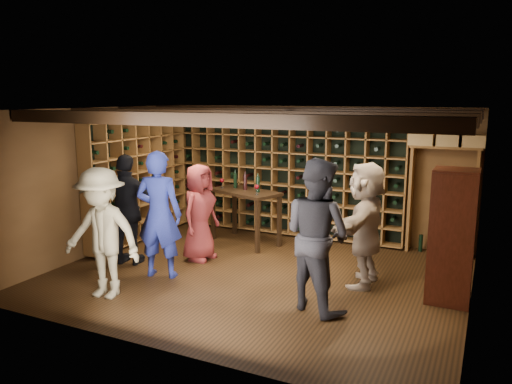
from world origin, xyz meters
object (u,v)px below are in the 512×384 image
at_px(man_blue_shirt, 159,215).
at_px(guest_beige, 365,224).
at_px(guest_red_floral, 200,212).
at_px(man_grey_suit, 317,235).
at_px(guest_woman_black, 128,210).
at_px(guest_khaki, 102,233).
at_px(display_cabinet, 451,239).
at_px(tasting_table, 245,197).

height_order(man_blue_shirt, guest_beige, man_blue_shirt).
bearing_deg(man_blue_shirt, guest_red_floral, -111.57).
distance_m(man_grey_suit, guest_woman_black, 3.31).
relative_size(man_blue_shirt, guest_khaki, 1.08).
bearing_deg(guest_beige, display_cabinet, 84.05).
relative_size(display_cabinet, guest_red_floral, 1.09).
height_order(display_cabinet, guest_beige, guest_beige).
bearing_deg(man_blue_shirt, display_cabinet, 177.59).
bearing_deg(tasting_table, guest_woman_black, -102.18).
bearing_deg(man_blue_shirt, man_grey_suit, 163.29).
height_order(display_cabinet, guest_khaki, guest_khaki).
height_order(guest_khaki, tasting_table, guest_khaki).
height_order(guest_woman_black, guest_khaki, guest_woman_black).
relative_size(display_cabinet, man_blue_shirt, 0.92).
bearing_deg(guest_khaki, display_cabinet, 17.50).
bearing_deg(guest_woman_black, tasting_table, -134.41).
xyz_separation_m(man_blue_shirt, tasting_table, (0.38, 2.10, -0.09)).
bearing_deg(tasting_table, guest_khaki, -80.73).
height_order(guest_woman_black, guest_beige, guest_beige).
distance_m(man_blue_shirt, guest_red_floral, 0.96).
xyz_separation_m(guest_red_floral, tasting_table, (0.26, 1.16, 0.06)).
height_order(man_grey_suit, guest_woman_black, man_grey_suit).
bearing_deg(guest_red_floral, guest_khaki, 174.64).
bearing_deg(guest_red_floral, tasting_table, -7.78).
height_order(man_grey_suit, guest_khaki, man_grey_suit).
distance_m(guest_red_floral, tasting_table, 1.19).
distance_m(display_cabinet, man_grey_suit, 1.79).
height_order(guest_red_floral, guest_woman_black, guest_woman_black).
bearing_deg(guest_red_floral, guest_beige, -84.46).
distance_m(guest_beige, tasting_table, 2.72).
height_order(man_blue_shirt, guest_red_floral, man_blue_shirt).
xyz_separation_m(guest_khaki, tasting_table, (0.60, 3.07, -0.02)).
bearing_deg(tasting_table, man_blue_shirt, -79.94).
xyz_separation_m(man_grey_suit, guest_beige, (0.36, 1.09, -0.08)).
bearing_deg(display_cabinet, man_blue_shirt, -168.24).
relative_size(man_blue_shirt, tasting_table, 1.31).
bearing_deg(tasting_table, guest_beige, -4.05).
distance_m(display_cabinet, guest_woman_black, 4.85).
bearing_deg(man_grey_suit, display_cabinet, -123.25).
bearing_deg(guest_woman_black, guest_khaki, 103.24).
relative_size(man_grey_suit, guest_red_floral, 1.22).
distance_m(man_grey_suit, guest_khaki, 2.85).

